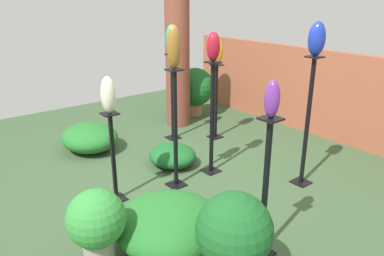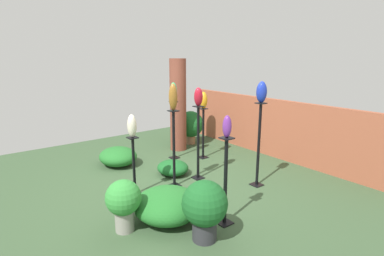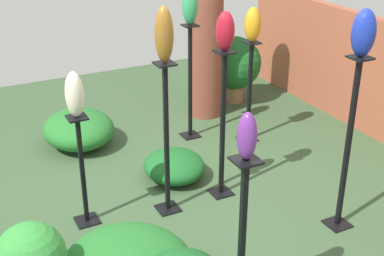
% 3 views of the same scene
% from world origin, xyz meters
% --- Properties ---
extents(ground_plane, '(8.00, 8.00, 0.00)m').
position_xyz_m(ground_plane, '(0.00, 0.00, 0.00)').
color(ground_plane, '#385133').
extents(brick_wall_back, '(5.60, 0.12, 1.36)m').
position_xyz_m(brick_wall_back, '(0.00, 2.71, 0.68)').
color(brick_wall_back, '#9E5138').
rests_on(brick_wall_back, ground).
extents(brick_pillar, '(0.40, 0.40, 2.27)m').
position_xyz_m(brick_pillar, '(-1.79, 1.24, 1.13)').
color(brick_pillar, brown).
rests_on(brick_pillar, ground).
extents(pedestal_ruby, '(0.20, 0.20, 1.42)m').
position_xyz_m(pedestal_ruby, '(-0.02, 0.46, 0.66)').
color(pedestal_ruby, black).
rests_on(pedestal_ruby, ground).
extents(pedestal_cobalt, '(0.20, 0.20, 1.54)m').
position_xyz_m(pedestal_cobalt, '(0.90, 1.11, 0.71)').
color(pedestal_cobalt, black).
rests_on(pedestal_cobalt, ground).
extents(pedestal_jade, '(0.20, 0.20, 1.33)m').
position_xyz_m(pedestal_jade, '(-1.29, 0.77, 0.61)').
color(pedestal_jade, black).
rests_on(pedestal_jade, ground).
extents(pedestal_violet, '(0.20, 0.20, 1.27)m').
position_xyz_m(pedestal_violet, '(1.47, -0.26, 0.58)').
color(pedestal_violet, black).
rests_on(pedestal_violet, ground).
extents(pedestal_bronze, '(0.20, 0.20, 1.41)m').
position_xyz_m(pedestal_bronze, '(-0.00, -0.12, 0.65)').
color(pedestal_bronze, black).
rests_on(pedestal_bronze, ground).
extents(pedestal_amber, '(0.20, 0.20, 1.17)m').
position_xyz_m(pedestal_amber, '(-0.90, 1.31, 0.54)').
color(pedestal_amber, black).
rests_on(pedestal_amber, ground).
extents(pedestal_ivory, '(0.20, 0.20, 1.02)m').
position_xyz_m(pedestal_ivory, '(-0.15, -0.83, 0.46)').
color(pedestal_ivory, black).
rests_on(pedestal_ivory, ground).
extents(art_vase_ruby, '(0.16, 0.16, 0.34)m').
position_xyz_m(art_vase_ruby, '(-0.02, 0.46, 1.60)').
color(art_vase_ruby, maroon).
rests_on(art_vase_ruby, pedestal_ruby).
extents(art_vase_cobalt, '(0.18, 0.19, 0.37)m').
position_xyz_m(art_vase_cobalt, '(0.90, 1.11, 1.72)').
color(art_vase_cobalt, '#192D9E').
rests_on(art_vase_cobalt, pedestal_cobalt).
extents(art_vase_jade, '(0.16, 0.17, 0.42)m').
position_xyz_m(art_vase_jade, '(-1.29, 0.77, 1.55)').
color(art_vase_jade, '#2D9356').
rests_on(art_vase_jade, pedestal_jade).
extents(art_vase_violet, '(0.12, 0.12, 0.30)m').
position_xyz_m(art_vase_violet, '(1.47, -0.26, 1.42)').
color(art_vase_violet, '#6B2D8C').
rests_on(art_vase_violet, pedestal_violet).
extents(art_vase_bronze, '(0.14, 0.15, 0.46)m').
position_xyz_m(art_vase_bronze, '(-0.00, -0.12, 1.64)').
color(art_vase_bronze, brown).
rests_on(art_vase_bronze, pedestal_bronze).
extents(art_vase_amber, '(0.17, 0.18, 0.38)m').
position_xyz_m(art_vase_amber, '(-0.90, 1.31, 1.36)').
color(art_vase_amber, orange).
rests_on(art_vase_amber, pedestal_amber).
extents(art_vase_ivory, '(0.16, 0.15, 0.38)m').
position_xyz_m(art_vase_ivory, '(-0.15, -0.83, 1.21)').
color(art_vase_ivory, beige).
rests_on(art_vase_ivory, pedestal_ivory).
extents(potted_plant_mid_right, '(0.59, 0.59, 0.81)m').
position_xyz_m(potted_plant_mid_right, '(1.60, -0.74, 0.47)').
color(potted_plant_mid_right, '#2D2D33').
rests_on(potted_plant_mid_right, ground).
extents(potted_plant_front_right, '(0.48, 0.48, 0.73)m').
position_xyz_m(potted_plant_front_right, '(0.77, -1.46, 0.44)').
color(potted_plant_front_right, gray).
rests_on(potted_plant_front_right, ground).
extents(potted_plant_mid_left, '(0.70, 0.70, 0.89)m').
position_xyz_m(potted_plant_mid_left, '(-2.00, 1.79, 0.53)').
color(potted_plant_mid_left, '#936B4C').
rests_on(potted_plant_mid_left, ground).
extents(foliage_bed_east, '(1.00, 0.98, 0.45)m').
position_xyz_m(foliage_bed_east, '(0.88, -0.83, 0.22)').
color(foliage_bed_east, '#236B28').
rests_on(foliage_bed_east, ground).
extents(foliage_bed_west, '(0.90, 0.79, 0.39)m').
position_xyz_m(foliage_bed_west, '(-1.67, -0.46, 0.19)').
color(foliage_bed_west, '#236B28').
rests_on(foliage_bed_west, ground).
extents(foliage_bed_center, '(0.66, 0.61, 0.28)m').
position_xyz_m(foliage_bed_center, '(-0.49, 0.18, 0.14)').
color(foliage_bed_center, '#195923').
rests_on(foliage_bed_center, ground).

